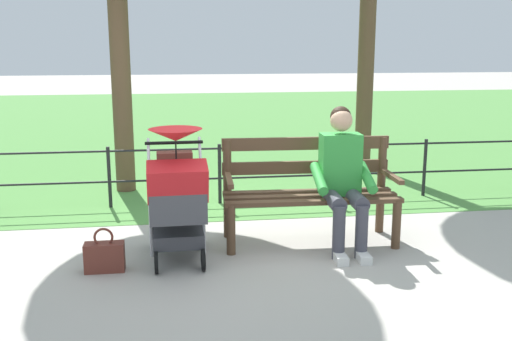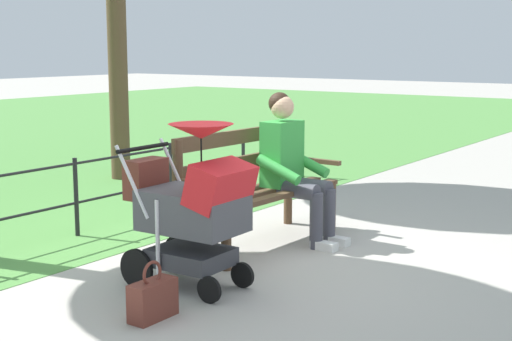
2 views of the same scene
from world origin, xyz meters
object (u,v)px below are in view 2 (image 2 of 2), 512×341
(park_bench, at_px, (254,182))
(handbag, at_px, (153,299))
(person_on_bench, at_px, (292,163))
(stroller, at_px, (193,204))

(park_bench, xyz_separation_m, handbag, (1.82, 0.54, -0.40))
(person_on_bench, bearing_deg, handbag, 8.54)
(park_bench, xyz_separation_m, person_on_bench, (-0.26, 0.22, 0.15))
(park_bench, relative_size, handbag, 4.37)
(person_on_bench, xyz_separation_m, stroller, (1.48, 0.14, -0.08))
(stroller, xyz_separation_m, handbag, (0.60, 0.17, -0.47))
(handbag, bearing_deg, stroller, -164.05)
(person_on_bench, height_order, stroller, person_on_bench)
(stroller, distance_m, handbag, 0.78)
(park_bench, xyz_separation_m, stroller, (1.22, 0.36, 0.07))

